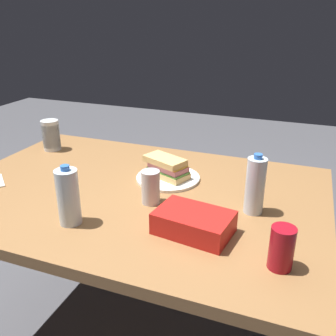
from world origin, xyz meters
TOP-DOWN VIEW (x-y plane):
  - ground_plane at (0.00, 0.00)m, footprint 8.00×8.00m
  - dining_table at (0.00, 0.00)m, footprint 1.43×0.98m
  - paper_plate at (-0.09, -0.14)m, footprint 0.26×0.26m
  - sandwich at (-0.08, -0.14)m, footprint 0.21×0.15m
  - soda_can_red at (-0.57, 0.28)m, footprint 0.07×0.07m
  - chip_bag at (-0.30, 0.20)m, footprint 0.25×0.18m
  - water_bottle_tall at (-0.45, 0.01)m, footprint 0.06×0.06m
  - plastic_cup_stack at (0.58, -0.27)m, footprint 0.08×0.08m
  - water_bottle_spare at (0.09, 0.29)m, footprint 0.07×0.07m
  - soda_can_silver at (-0.10, 0.07)m, footprint 0.07×0.07m

SIDE VIEW (x-z plane):
  - ground_plane at x=0.00m, z-range 0.00..0.00m
  - dining_table at x=0.00m, z-range 0.28..1.03m
  - paper_plate at x=-0.09m, z-range 0.75..0.76m
  - chip_bag at x=-0.30m, z-range 0.75..0.82m
  - sandwich at x=-0.08m, z-range 0.76..0.84m
  - soda_can_red at x=-0.57m, z-range 0.75..0.87m
  - soda_can_silver at x=-0.10m, z-range 0.75..0.87m
  - plastic_cup_stack at x=0.58m, z-range 0.75..0.90m
  - water_bottle_spare at x=0.09m, z-range 0.74..0.94m
  - water_bottle_tall at x=-0.45m, z-range 0.74..0.95m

